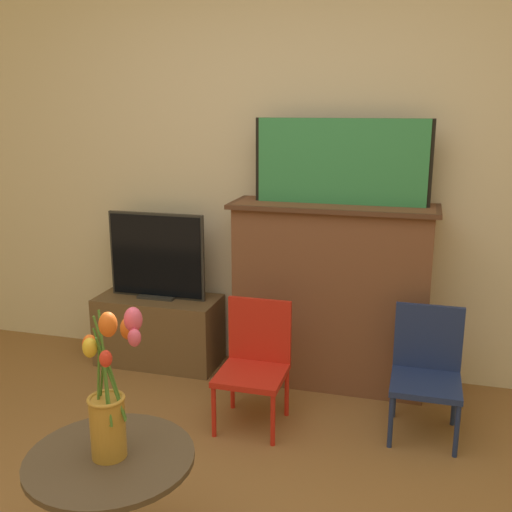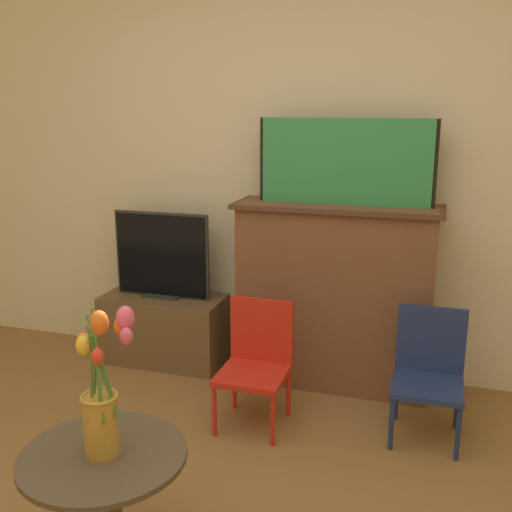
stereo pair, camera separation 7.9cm
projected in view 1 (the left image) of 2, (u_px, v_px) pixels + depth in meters
name	position (u px, v px, depth m)	size (l,w,h in m)	color
wall_back	(296.00, 151.00, 3.55)	(8.00, 0.06, 2.70)	beige
fireplace_mantel	(331.00, 293.00, 3.48)	(1.16, 0.39, 1.08)	brown
painting	(341.00, 162.00, 3.29)	(0.98, 0.03, 0.47)	black
tv_stand	(159.00, 330.00, 3.83)	(0.77, 0.36, 0.44)	brown
tv_monitor	(157.00, 257.00, 3.72)	(0.62, 0.12, 0.54)	#2D2D2D
chair_red	(255.00, 359.00, 3.08)	(0.34, 0.34, 0.64)	red
chair_blue	(427.00, 367.00, 2.99)	(0.34, 0.34, 0.64)	navy
side_table	(113.00, 500.00, 2.02)	(0.56, 0.56, 0.49)	#4C3D2D
vase_tulips	(110.00, 399.00, 1.93)	(0.23, 0.23, 0.54)	#B78433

